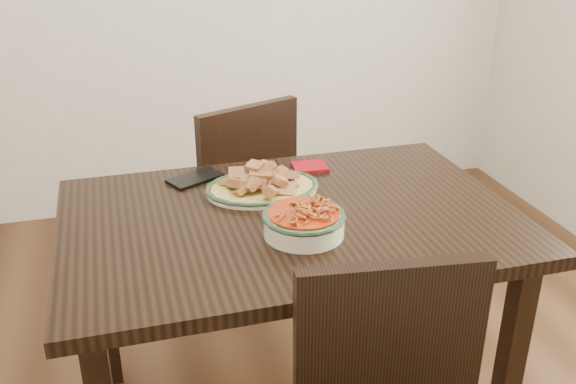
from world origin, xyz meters
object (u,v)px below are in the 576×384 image
object	(u,v)px
chair_far	(235,195)
fish_plate	(262,178)
smartphone	(195,178)
noodle_bowl	(304,220)
dining_table	(290,242)

from	to	relation	value
chair_far	fish_plate	bearing A→B (deg)	67.06
smartphone	fish_plate	bearing A→B (deg)	-65.14
chair_far	noodle_bowl	distance (m)	0.88
chair_far	noodle_bowl	xyz separation A→B (m)	(0.03, -0.83, 0.29)
noodle_bowl	smartphone	bearing A→B (deg)	116.90
fish_plate	dining_table	bearing A→B (deg)	-77.17
noodle_bowl	dining_table	bearing A→B (deg)	90.86
chair_far	smartphone	bearing A→B (deg)	41.36
noodle_bowl	fish_plate	bearing A→B (deg)	97.80
dining_table	chair_far	distance (m)	0.72
dining_table	noodle_bowl	world-z (taller)	noodle_bowl
noodle_bowl	chair_far	bearing A→B (deg)	91.79
fish_plate	smartphone	size ratio (longest dim) A/B	2.02
dining_table	smartphone	bearing A→B (deg)	125.17
chair_far	smartphone	size ratio (longest dim) A/B	5.25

